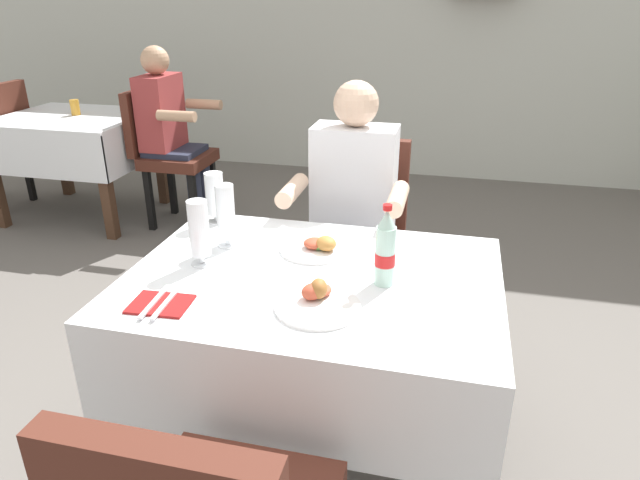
{
  "coord_description": "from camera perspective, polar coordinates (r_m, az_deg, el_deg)",
  "views": [
    {
      "loc": [
        0.49,
        -1.41,
        1.6
      ],
      "look_at": [
        0.09,
        0.26,
        0.84
      ],
      "focal_mm": 31.85,
      "sensor_mm": 36.0,
      "label": 1
    }
  ],
  "objects": [
    {
      "name": "cola_bottle_primary",
      "position": [
        1.73,
        6.59,
        -1.01
      ],
      "size": [
        0.06,
        0.06,
        0.26
      ],
      "color": "silver",
      "rests_on": "main_dining_table"
    },
    {
      "name": "background_chair_right",
      "position": [
        4.24,
        -15.21,
        8.77
      ],
      "size": [
        0.5,
        0.44,
        0.97
      ],
      "color": "#4C2319",
      "rests_on": "ground"
    },
    {
      "name": "plate_near_camera",
      "position": [
        1.64,
        -0.25,
        -6.01
      ],
      "size": [
        0.25,
        0.25,
        0.07
      ],
      "color": "white",
      "rests_on": "main_dining_table"
    },
    {
      "name": "chair_far_diner_seat",
      "position": [
        2.64,
        3.74,
        0.58
      ],
      "size": [
        0.44,
        0.5,
        0.97
      ],
      "color": "#4C2319",
      "rests_on": "ground"
    },
    {
      "name": "beer_glass_left",
      "position": [
        2.0,
        -9.44,
        2.53
      ],
      "size": [
        0.07,
        0.07,
        0.23
      ],
      "color": "white",
      "rests_on": "main_dining_table"
    },
    {
      "name": "plate_far_diner",
      "position": [
        1.97,
        -0.31,
        -0.67
      ],
      "size": [
        0.24,
        0.24,
        0.06
      ],
      "color": "white",
      "rests_on": "main_dining_table"
    },
    {
      "name": "back_wall",
      "position": [
        5.3,
        8.94,
        22.01
      ],
      "size": [
        11.0,
        0.12,
        2.9
      ],
      "primitive_type": "cube",
      "color": "silver",
      "rests_on": "ground"
    },
    {
      "name": "seated_diner_far",
      "position": [
        2.49,
        3.14,
        2.96
      ],
      "size": [
        0.5,
        0.46,
        1.26
      ],
      "color": "#282D42",
      "rests_on": "ground"
    },
    {
      "name": "background_dining_table",
      "position": [
        4.61,
        -23.23,
        9.19
      ],
      "size": [
        1.02,
        0.87,
        0.76
      ],
      "color": "white",
      "rests_on": "ground"
    },
    {
      "name": "beer_glass_middle",
      "position": [
        2.23,
        -10.52,
        4.3
      ],
      "size": [
        0.07,
        0.07,
        0.2
      ],
      "color": "white",
      "rests_on": "main_dining_table"
    },
    {
      "name": "main_dining_table",
      "position": [
        1.9,
        -0.72,
        -8.12
      ],
      "size": [
        1.18,
        0.88,
        0.76
      ],
      "color": "white",
      "rests_on": "ground"
    },
    {
      "name": "beer_glass_right",
      "position": [
        1.88,
        -12.04,
        0.69
      ],
      "size": [
        0.07,
        0.07,
        0.22
      ],
      "color": "white",
      "rests_on": "main_dining_table"
    },
    {
      "name": "background_table_tumbler",
      "position": [
        4.59,
        -23.4,
        12.13
      ],
      "size": [
        0.06,
        0.06,
        0.11
      ],
      "primitive_type": "cylinder",
      "color": "#C68928",
      "rests_on": "background_dining_table"
    },
    {
      "name": "napkin_cutlery_set",
      "position": [
        1.71,
        -15.74,
        -6.19
      ],
      "size": [
        0.18,
        0.19,
        0.01
      ],
      "color": "maroon",
      "rests_on": "main_dining_table"
    },
    {
      "name": "background_patron",
      "position": [
        4.18,
        -14.84,
        10.83
      ],
      "size": [
        0.46,
        0.5,
        1.26
      ],
      "color": "#282D42",
      "rests_on": "ground"
    }
  ]
}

